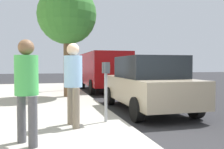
{
  "coord_description": "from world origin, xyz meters",
  "views": [
    {
      "loc": [
        -4.44,
        1.81,
        1.5
      ],
      "look_at": [
        1.23,
        0.29,
        1.27
      ],
      "focal_mm": 39.32,
      "sensor_mm": 36.0,
      "label": 1
    }
  ],
  "objects_px": {
    "parked_sedan_near": "(147,83)",
    "street_tree": "(67,16)",
    "pedestrian_at_meter": "(73,77)",
    "traffic_signal": "(67,44)",
    "pedestrian_bystander": "(27,83)",
    "parked_van_far": "(103,69)",
    "parking_meter": "(106,79)"
  },
  "relations": [
    {
      "from": "parked_sedan_near",
      "to": "street_tree",
      "type": "distance_m",
      "value": 4.78
    },
    {
      "from": "pedestrian_at_meter",
      "to": "traffic_signal",
      "type": "distance_m",
      "value": 7.88
    },
    {
      "from": "street_tree",
      "to": "pedestrian_bystander",
      "type": "bearing_deg",
      "value": 169.23
    },
    {
      "from": "parked_van_far",
      "to": "pedestrian_bystander",
      "type": "bearing_deg",
      "value": 159.86
    },
    {
      "from": "parked_van_far",
      "to": "street_tree",
      "type": "relative_size",
      "value": 1.1
    },
    {
      "from": "parked_sedan_near",
      "to": "street_tree",
      "type": "xyz_separation_m",
      "value": [
        3.22,
        2.29,
        2.69
      ]
    },
    {
      "from": "pedestrian_at_meter",
      "to": "parking_meter",
      "type": "bearing_deg",
      "value": 4.99
    },
    {
      "from": "parked_sedan_near",
      "to": "pedestrian_bystander",
      "type": "bearing_deg",
      "value": 131.09
    },
    {
      "from": "parking_meter",
      "to": "traffic_signal",
      "type": "bearing_deg",
      "value": 2.34
    },
    {
      "from": "pedestrian_at_meter",
      "to": "street_tree",
      "type": "relative_size",
      "value": 0.39
    },
    {
      "from": "parking_meter",
      "to": "pedestrian_bystander",
      "type": "relative_size",
      "value": 0.8
    },
    {
      "from": "pedestrian_bystander",
      "to": "parked_sedan_near",
      "type": "distance_m",
      "value": 4.63
    },
    {
      "from": "pedestrian_at_meter",
      "to": "pedestrian_bystander",
      "type": "bearing_deg",
      "value": -141.27
    },
    {
      "from": "pedestrian_at_meter",
      "to": "street_tree",
      "type": "bearing_deg",
      "value": 75.37
    },
    {
      "from": "parking_meter",
      "to": "street_tree",
      "type": "bearing_deg",
      "value": 5.57
    },
    {
      "from": "parking_meter",
      "to": "traffic_signal",
      "type": "height_order",
      "value": "traffic_signal"
    },
    {
      "from": "pedestrian_bystander",
      "to": "street_tree",
      "type": "bearing_deg",
      "value": 47.51
    },
    {
      "from": "parking_meter",
      "to": "pedestrian_at_meter",
      "type": "relative_size",
      "value": 0.78
    },
    {
      "from": "traffic_signal",
      "to": "parked_van_far",
      "type": "bearing_deg",
      "value": -71.94
    },
    {
      "from": "pedestrian_bystander",
      "to": "parked_van_far",
      "type": "bearing_deg",
      "value": 38.14
    },
    {
      "from": "pedestrian_bystander",
      "to": "traffic_signal",
      "type": "distance_m",
      "value": 9.02
    },
    {
      "from": "pedestrian_at_meter",
      "to": "street_tree",
      "type": "height_order",
      "value": "street_tree"
    },
    {
      "from": "parked_van_far",
      "to": "pedestrian_at_meter",
      "type": "bearing_deg",
      "value": 162.89
    },
    {
      "from": "parking_meter",
      "to": "pedestrian_at_meter",
      "type": "distance_m",
      "value": 0.83
    },
    {
      "from": "parked_van_far",
      "to": "parking_meter",
      "type": "bearing_deg",
      "value": 167.58
    },
    {
      "from": "street_tree",
      "to": "traffic_signal",
      "type": "distance_m",
      "value": 2.75
    },
    {
      "from": "pedestrian_at_meter",
      "to": "parked_van_far",
      "type": "height_order",
      "value": "parked_van_far"
    },
    {
      "from": "pedestrian_at_meter",
      "to": "parked_van_far",
      "type": "distance_m",
      "value": 8.83
    },
    {
      "from": "parking_meter",
      "to": "street_tree",
      "type": "height_order",
      "value": "street_tree"
    },
    {
      "from": "pedestrian_bystander",
      "to": "pedestrian_at_meter",
      "type": "bearing_deg",
      "value": 18.3
    },
    {
      "from": "pedestrian_bystander",
      "to": "street_tree",
      "type": "relative_size",
      "value": 0.38
    },
    {
      "from": "pedestrian_bystander",
      "to": "parked_van_far",
      "type": "xyz_separation_m",
      "value": [
        9.5,
        -3.48,
        0.06
      ]
    }
  ]
}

